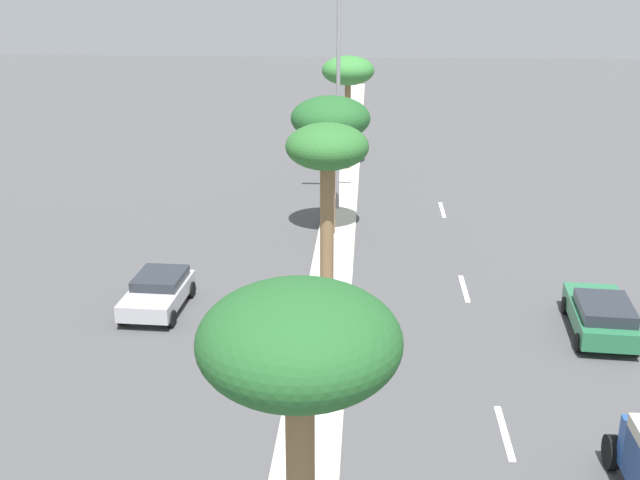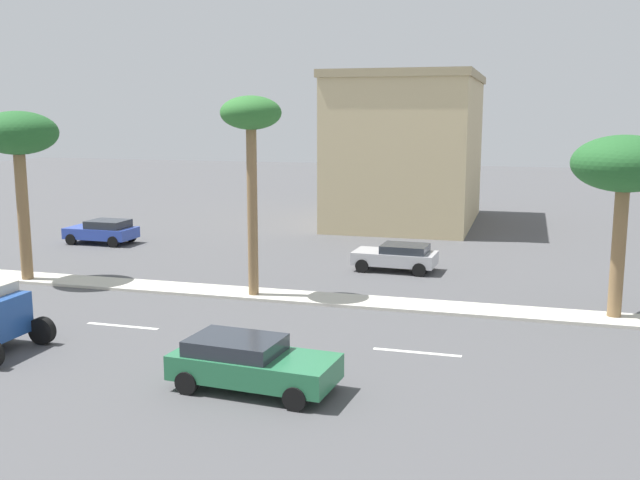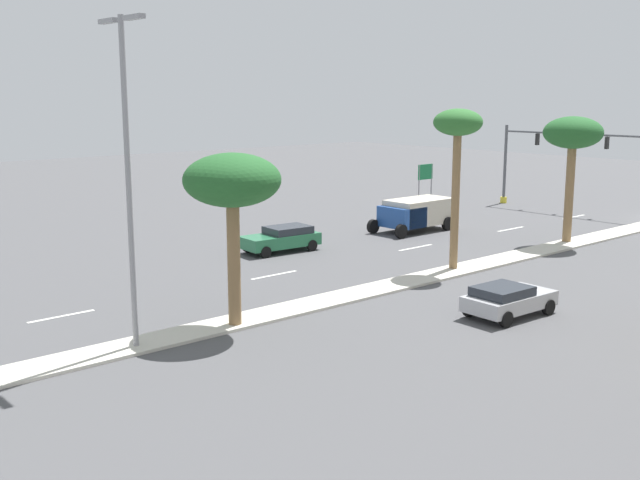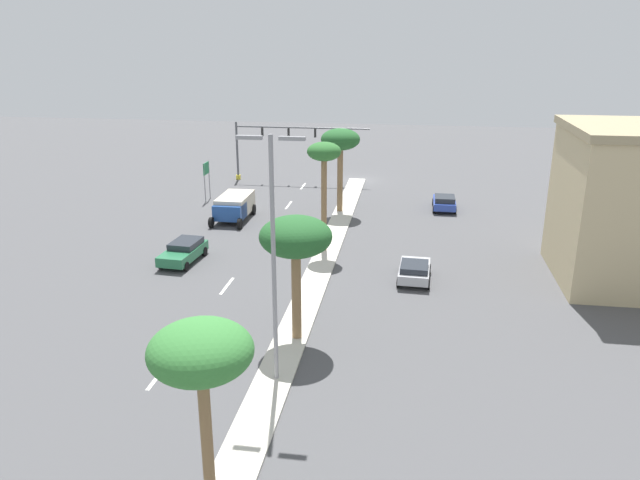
{
  "view_description": "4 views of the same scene",
  "coord_description": "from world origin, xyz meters",
  "px_view_note": "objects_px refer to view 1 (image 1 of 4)",
  "views": [
    {
      "loc": [
        1.48,
        1.55,
        12.57
      ],
      "look_at": [
        -0.39,
        31.43,
        2.08
      ],
      "focal_mm": 44.76,
      "sensor_mm": 36.0,
      "label": 1
    },
    {
      "loc": [
        27.52,
        34.9,
        7.46
      ],
      "look_at": [
        -0.52,
        26.85,
        2.38
      ],
      "focal_mm": 40.84,
      "sensor_mm": 36.0,
      "label": 2
    },
    {
      "loc": [
        -23.93,
        54.43,
        8.89
      ],
      "look_at": [
        -1.08,
        34.45,
        3.07
      ],
      "focal_mm": 42.96,
      "sensor_mm": 36.0,
      "label": 3
    },
    {
      "loc": [
        -5.87,
        66.52,
        15.21
      ],
      "look_at": [
        0.04,
        27.68,
        2.04
      ],
      "focal_mm": 34.14,
      "sensor_mm": 36.0,
      "label": 4
    }
  ],
  "objects_px": {
    "street_lamp_leading": "(338,85)",
    "sedan_silver_front": "(158,292)",
    "sedan_green_left": "(601,315)",
    "palm_tree_center": "(327,164)",
    "palm_tree_mid": "(331,121)",
    "palm_tree_outboard": "(299,353)",
    "palm_tree_rear": "(348,73)"
  },
  "relations": [
    {
      "from": "palm_tree_outboard",
      "to": "palm_tree_center",
      "type": "distance_m",
      "value": 10.86
    },
    {
      "from": "palm_tree_mid",
      "to": "sedan_green_left",
      "type": "distance_m",
      "value": 15.24
    },
    {
      "from": "palm_tree_mid",
      "to": "palm_tree_center",
      "type": "bearing_deg",
      "value": -87.57
    },
    {
      "from": "palm_tree_rear",
      "to": "sedan_green_left",
      "type": "xyz_separation_m",
      "value": [
        9.7,
        -23.2,
        -5.35
      ]
    },
    {
      "from": "sedan_green_left",
      "to": "sedan_silver_front",
      "type": "relative_size",
      "value": 1.16
    },
    {
      "from": "palm_tree_mid",
      "to": "sedan_green_left",
      "type": "bearing_deg",
      "value": -45.53
    },
    {
      "from": "street_lamp_leading",
      "to": "sedan_silver_front",
      "type": "bearing_deg",
      "value": -115.29
    },
    {
      "from": "palm_tree_outboard",
      "to": "palm_tree_center",
      "type": "bearing_deg",
      "value": 90.65
    },
    {
      "from": "palm_tree_rear",
      "to": "sedan_silver_front",
      "type": "relative_size",
      "value": 1.76
    },
    {
      "from": "street_lamp_leading",
      "to": "sedan_silver_front",
      "type": "xyz_separation_m",
      "value": [
        -6.27,
        -13.28,
        -5.93
      ]
    },
    {
      "from": "palm_tree_mid",
      "to": "palm_tree_rear",
      "type": "distance_m",
      "value": 12.9
    },
    {
      "from": "palm_tree_rear",
      "to": "street_lamp_leading",
      "type": "distance_m",
      "value": 8.77
    },
    {
      "from": "palm_tree_outboard",
      "to": "palm_tree_mid",
      "type": "xyz_separation_m",
      "value": [
        -0.71,
        24.77,
        -0.82
      ]
    },
    {
      "from": "palm_tree_outboard",
      "to": "palm_tree_center",
      "type": "xyz_separation_m",
      "value": [
        -0.12,
        10.85,
        0.58
      ]
    },
    {
      "from": "palm_tree_rear",
      "to": "sedan_silver_front",
      "type": "bearing_deg",
      "value": -106.48
    },
    {
      "from": "palm_tree_mid",
      "to": "street_lamp_leading",
      "type": "xyz_separation_m",
      "value": [
        0.18,
        4.13,
        1.06
      ]
    },
    {
      "from": "sedan_green_left",
      "to": "palm_tree_center",
      "type": "bearing_deg",
      "value": -159.3
    },
    {
      "from": "palm_tree_outboard",
      "to": "sedan_silver_front",
      "type": "relative_size",
      "value": 1.87
    },
    {
      "from": "palm_tree_outboard",
      "to": "palm_tree_center",
      "type": "relative_size",
      "value": 0.93
    },
    {
      "from": "street_lamp_leading",
      "to": "sedan_green_left",
      "type": "xyz_separation_m",
      "value": [
        9.95,
        -14.45,
        -5.87
      ]
    },
    {
      "from": "street_lamp_leading",
      "to": "sedan_silver_front",
      "type": "height_order",
      "value": "street_lamp_leading"
    },
    {
      "from": "palm_tree_mid",
      "to": "sedan_green_left",
      "type": "relative_size",
      "value": 1.43
    },
    {
      "from": "street_lamp_leading",
      "to": "palm_tree_center",
      "type": "bearing_deg",
      "value": -88.71
    },
    {
      "from": "palm_tree_outboard",
      "to": "palm_tree_rear",
      "type": "xyz_separation_m",
      "value": [
        -0.28,
        37.65,
        -0.29
      ]
    },
    {
      "from": "palm_tree_mid",
      "to": "palm_tree_rear",
      "type": "xyz_separation_m",
      "value": [
        0.43,
        12.88,
        0.53
      ]
    },
    {
      "from": "palm_tree_center",
      "to": "palm_tree_rear",
      "type": "relative_size",
      "value": 1.15
    },
    {
      "from": "street_lamp_leading",
      "to": "sedan_silver_front",
      "type": "distance_m",
      "value": 15.83
    },
    {
      "from": "palm_tree_center",
      "to": "sedan_silver_front",
      "type": "height_order",
      "value": "palm_tree_center"
    },
    {
      "from": "street_lamp_leading",
      "to": "sedan_green_left",
      "type": "bearing_deg",
      "value": -55.46
    },
    {
      "from": "palm_tree_rear",
      "to": "sedan_green_left",
      "type": "bearing_deg",
      "value": -67.32
    },
    {
      "from": "sedan_silver_front",
      "to": "palm_tree_outboard",
      "type": "bearing_deg",
      "value": -66.47
    },
    {
      "from": "palm_tree_outboard",
      "to": "sedan_green_left",
      "type": "xyz_separation_m",
      "value": [
        9.41,
        14.45,
        -5.64
      ]
    }
  ]
}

